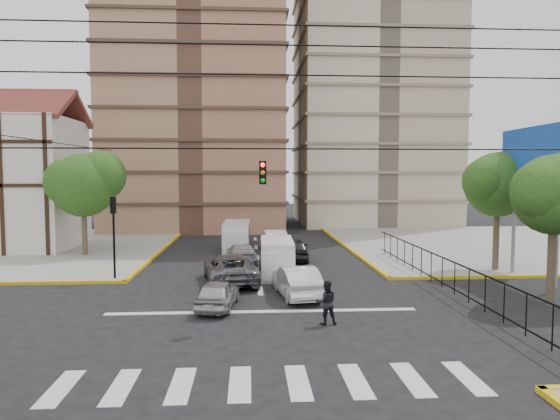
{
  "coord_description": "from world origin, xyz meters",
  "views": [
    {
      "loc": [
        -0.53,
        -19.33,
        5.7
      ],
      "look_at": [
        0.98,
        5.0,
        4.0
      ],
      "focal_mm": 32.0,
      "sensor_mm": 36.0,
      "label": 1
    }
  ],
  "objects": [
    {
      "name": "car_darkgrey_mid_right",
      "position": [
        2.51,
        13.65,
        0.75
      ],
      "size": [
        2.02,
        4.51,
        1.5
      ],
      "primitive_type": "imported",
      "rotation": [
        0.0,
        0.0,
        3.09
      ],
      "color": "black",
      "rests_on": "ground"
    },
    {
      "name": "car_grey_mid_left",
      "position": [
        -1.56,
        6.94,
        0.77
      ],
      "size": [
        3.33,
        5.83,
        1.53
      ],
      "primitive_type": "imported",
      "rotation": [
        0.0,
        0.0,
        3.29
      ],
      "color": "slate",
      "rests_on": "ground"
    },
    {
      "name": "ground",
      "position": [
        0.0,
        0.0,
        0.0
      ],
      "size": [
        160.0,
        160.0,
        0.0
      ],
      "primitive_type": "plane",
      "color": "black",
      "rests_on": "ground"
    },
    {
      "name": "sidewalk_ne",
      "position": [
        20.0,
        20.0,
        0.07
      ],
      "size": [
        26.0,
        26.0,
        0.15
      ],
      "primitive_type": "cube",
      "color": "gray",
      "rests_on": "ground"
    },
    {
      "name": "pedestrian_crosswalk",
      "position": [
        2.4,
        -0.71,
        0.85
      ],
      "size": [
        0.85,
        0.68,
        1.7
      ],
      "primitive_type": "imported",
      "rotation": [
        0.0,
        0.0,
        3.19
      ],
      "color": "black",
      "rests_on": "ground"
    },
    {
      "name": "billboard",
      "position": [
        14.45,
        6.0,
        6.0
      ],
      "size": [
        0.36,
        6.2,
        8.1
      ],
      "color": "slate",
      "rests_on": "ground"
    },
    {
      "name": "car_white_rear_right",
      "position": [
        1.33,
        18.86,
        0.77
      ],
      "size": [
        2.16,
        4.84,
        1.54
      ],
      "primitive_type": "imported",
      "rotation": [
        0.0,
        0.0,
        3.26
      ],
      "color": "white",
      "rests_on": "ground"
    },
    {
      "name": "tower_tan",
      "position": [
        -6.0,
        36.0,
        24.0
      ],
      "size": [
        18.0,
        16.0,
        48.0
      ],
      "primitive_type": "cube",
      "color": "#A96D54",
      "rests_on": "ground"
    },
    {
      "name": "traffic_light_hanging",
      "position": [
        0.0,
        -2.04,
        5.9
      ],
      "size": [
        18.0,
        9.12,
        0.92
      ],
      "color": "black",
      "rests_on": "ground"
    },
    {
      "name": "traffic_light_nw",
      "position": [
        -7.8,
        7.8,
        3.11
      ],
      "size": [
        0.28,
        0.22,
        4.4
      ],
      "color": "black",
      "rests_on": "ground"
    },
    {
      "name": "van_right_lane",
      "position": [
        1.04,
        8.46,
        1.0
      ],
      "size": [
        1.95,
        4.6,
        2.05
      ],
      "rotation": [
        0.0,
        0.0,
        -0.03
      ],
      "color": "silver",
      "rests_on": "ground"
    },
    {
      "name": "van_left_lane",
      "position": [
        -1.49,
        18.23,
        1.06
      ],
      "size": [
        2.05,
        4.88,
        2.18
      ],
      "rotation": [
        0.0,
        0.0,
        -0.02
      ],
      "color": "silver",
      "rests_on": "ground"
    },
    {
      "name": "tree_park_c",
      "position": [
        14.09,
        9.01,
        5.34
      ],
      "size": [
        4.65,
        3.8,
        7.25
      ],
      "color": "#473828",
      "rests_on": "ground"
    },
    {
      "name": "car_silver_front_left",
      "position": [
        -1.89,
        1.86,
        0.62
      ],
      "size": [
        1.96,
        3.81,
        1.24
      ],
      "primitive_type": "imported",
      "rotation": [
        0.0,
        0.0,
        3.0
      ],
      "color": "#AFAFB3",
      "rests_on": "ground"
    },
    {
      "name": "park_fence",
      "position": [
        9.0,
        4.5,
        0.0
      ],
      "size": [
        0.1,
        22.5,
        1.66
      ],
      "primitive_type": null,
      "color": "black",
      "rests_on": "ground"
    },
    {
      "name": "car_silver_rear_left",
      "position": [
        -1.03,
        12.5,
        0.67
      ],
      "size": [
        2.32,
        4.76,
        1.33
      ],
      "primitive_type": "imported",
      "rotation": [
        0.0,
        0.0,
        3.24
      ],
      "color": "silver",
      "rests_on": "ground"
    },
    {
      "name": "tree_park_a",
      "position": [
        13.08,
        2.01,
        5.01
      ],
      "size": [
        4.41,
        3.6,
        6.83
      ],
      "color": "#473828",
      "rests_on": "ground"
    },
    {
      "name": "tudor_building",
      "position": [
        -19.0,
        20.0,
        5.25
      ],
      "size": [
        10.8,
        8.05,
        12.23
      ],
      "color": "silver",
      "rests_on": "ground"
    },
    {
      "name": "crosswalk_stripes",
      "position": [
        0.0,
        -6.0,
        0.01
      ],
      "size": [
        12.0,
        2.4,
        0.01
      ],
      "primitive_type": "cube",
      "color": "silver",
      "rests_on": "ground"
    },
    {
      "name": "tree_tudor",
      "position": [
        -11.9,
        16.01,
        5.22
      ],
      "size": [
        5.39,
        4.4,
        7.43
      ],
      "color": "#473828",
      "rests_on": "ground"
    },
    {
      "name": "car_white_front_right",
      "position": [
        1.68,
        3.72,
        0.74
      ],
      "size": [
        2.19,
        4.68,
        1.48
      ],
      "primitive_type": "imported",
      "rotation": [
        0.0,
        0.0,
        3.28
      ],
      "color": "white",
      "rests_on": "ground"
    },
    {
      "name": "stop_line",
      "position": [
        0.0,
        1.2,
        0.01
      ],
      "size": [
        13.0,
        0.4,
        0.01
      ],
      "primitive_type": "cube",
      "color": "silver",
      "rests_on": "ground"
    },
    {
      "name": "tower_beige",
      "position": [
        14.0,
        40.0,
        24.0
      ],
      "size": [
        17.0,
        16.0,
        48.0
      ],
      "primitive_type": "cube",
      "color": "tan",
      "rests_on": "ground"
    }
  ]
}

